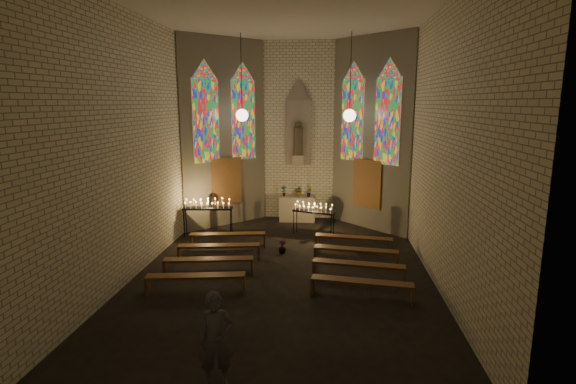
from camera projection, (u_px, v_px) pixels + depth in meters
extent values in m
plane|color=black|center=(284.00, 271.00, 12.62)|extent=(12.00, 12.00, 0.00)
cube|color=beige|center=(299.00, 132.00, 17.80)|extent=(8.00, 0.02, 7.00)
cube|color=beige|center=(241.00, 189.00, 6.08)|extent=(8.00, 0.02, 7.00)
cube|color=beige|center=(139.00, 145.00, 12.29)|extent=(0.02, 12.00, 7.00)
cube|color=beige|center=(438.00, 148.00, 11.59)|extent=(0.02, 12.00, 7.00)
cube|color=silver|center=(284.00, 7.00, 11.25)|extent=(8.00, 12.00, 0.01)
cube|color=beige|center=(223.00, 134.00, 16.82)|extent=(2.72, 2.72, 7.00)
cube|color=beige|center=(372.00, 135.00, 16.34)|extent=(2.72, 2.72, 7.00)
cube|color=#4C3F8C|center=(206.00, 121.00, 16.09)|extent=(0.78, 0.78, 3.00)
cube|color=#4C3F8C|center=(243.00, 120.00, 17.11)|extent=(0.78, 0.78, 3.00)
cube|color=#4C3F8C|center=(352.00, 120.00, 16.75)|extent=(0.78, 0.78, 3.00)
cube|color=#4C3F8C|center=(388.00, 122.00, 15.53)|extent=(0.78, 0.78, 3.00)
cube|color=brown|center=(227.00, 181.00, 17.04)|extent=(0.95, 0.95, 1.80)
cube|color=brown|center=(367.00, 184.00, 16.58)|extent=(0.95, 0.95, 1.80)
cube|color=gray|center=(299.00, 132.00, 17.72)|extent=(1.00, 0.12, 2.60)
cone|color=gray|center=(299.00, 89.00, 17.39)|extent=(1.00, 1.00, 0.80)
cube|color=#B3A692|center=(298.00, 160.00, 17.80)|extent=(0.45, 0.30, 0.40)
cylinder|color=#4F4736|center=(298.00, 141.00, 17.65)|extent=(0.36, 0.36, 1.10)
sphere|color=#4F4736|center=(298.00, 125.00, 17.52)|extent=(0.26, 0.26, 0.26)
sphere|color=white|center=(242.00, 115.00, 15.97)|extent=(0.44, 0.44, 0.44)
cylinder|color=black|center=(241.00, 75.00, 15.69)|extent=(0.02, 0.02, 2.80)
sphere|color=white|center=(350.00, 116.00, 15.64)|extent=(0.44, 0.44, 0.44)
cylinder|color=black|center=(351.00, 74.00, 15.36)|extent=(0.02, 0.02, 2.80)
cube|color=#B3A692|center=(297.00, 209.00, 17.85)|extent=(1.40, 0.60, 1.00)
imported|color=#4C723F|center=(284.00, 191.00, 17.77)|extent=(0.23, 0.16, 0.42)
imported|color=#4C723F|center=(299.00, 191.00, 17.80)|extent=(0.41, 0.36, 0.41)
imported|color=#4C723F|center=(309.00, 192.00, 17.65)|extent=(0.20, 0.17, 0.35)
imported|color=#4C723F|center=(282.00, 247.00, 14.06)|extent=(0.29, 0.29, 0.41)
cube|color=black|center=(208.00, 208.00, 15.73)|extent=(1.77, 0.56, 0.05)
cylinder|color=black|center=(184.00, 224.00, 15.67)|extent=(0.03, 0.03, 0.98)
cylinder|color=black|center=(231.00, 224.00, 15.67)|extent=(0.03, 0.03, 0.98)
cylinder|color=black|center=(186.00, 221.00, 15.99)|extent=(0.03, 0.03, 0.98)
cylinder|color=black|center=(232.00, 221.00, 15.99)|extent=(0.03, 0.03, 0.98)
cube|color=black|center=(314.00, 212.00, 15.83)|extent=(1.54, 0.83, 0.05)
cylinder|color=black|center=(294.00, 223.00, 16.07)|extent=(0.03, 0.03, 0.84)
cylinder|color=black|center=(331.00, 227.00, 15.50)|extent=(0.03, 0.03, 0.84)
cylinder|color=black|center=(297.00, 221.00, 16.32)|extent=(0.03, 0.03, 0.84)
cylinder|color=black|center=(334.00, 225.00, 15.76)|extent=(0.03, 0.03, 0.84)
cube|color=#563618|center=(228.00, 234.00, 14.61)|extent=(2.46, 0.69, 0.06)
cube|color=#563618|center=(191.00, 241.00, 14.59)|extent=(0.11, 0.35, 0.44)
cube|color=#563618|center=(264.00, 240.00, 14.72)|extent=(0.11, 0.35, 0.44)
cube|color=#563618|center=(354.00, 237.00, 14.25)|extent=(2.46, 0.69, 0.06)
cube|color=#563618|center=(317.00, 241.00, 14.57)|extent=(0.11, 0.35, 0.44)
cube|color=#563618|center=(392.00, 247.00, 14.03)|extent=(0.11, 0.35, 0.44)
cube|color=#563618|center=(219.00, 246.00, 13.44)|extent=(2.46, 0.69, 0.06)
cube|color=#563618|center=(179.00, 253.00, 13.42)|extent=(0.11, 0.35, 0.44)
cube|color=#563618|center=(259.00, 252.00, 13.55)|extent=(0.11, 0.35, 0.44)
cube|color=#563618|center=(356.00, 250.00, 13.08)|extent=(2.46, 0.69, 0.06)
cube|color=#563618|center=(316.00, 254.00, 13.40)|extent=(0.11, 0.35, 0.44)
cube|color=#563618|center=(397.00, 260.00, 12.86)|extent=(0.11, 0.35, 0.44)
cube|color=#563618|center=(208.00, 259.00, 12.27)|extent=(2.46, 0.69, 0.06)
cube|color=#563618|center=(165.00, 268.00, 12.24)|extent=(0.11, 0.35, 0.44)
cube|color=#563618|center=(252.00, 266.00, 12.37)|extent=(0.11, 0.35, 0.44)
cube|color=#563618|center=(359.00, 264.00, 11.91)|extent=(2.46, 0.69, 0.06)
cube|color=#563618|center=(314.00, 268.00, 12.22)|extent=(0.11, 0.35, 0.44)
cube|color=#563618|center=(404.00, 276.00, 11.68)|extent=(0.11, 0.35, 0.44)
cube|color=#563618|center=(196.00, 276.00, 11.09)|extent=(2.46, 0.69, 0.06)
cube|color=#563618|center=(148.00, 285.00, 11.07)|extent=(0.11, 0.35, 0.44)
cube|color=#563618|center=(244.00, 283.00, 11.20)|extent=(0.11, 0.35, 0.44)
cube|color=#563618|center=(362.00, 282.00, 10.74)|extent=(2.46, 0.69, 0.06)
cube|color=#563618|center=(313.00, 286.00, 11.05)|extent=(0.11, 0.35, 0.44)
cube|color=#563618|center=(413.00, 295.00, 10.51)|extent=(0.11, 0.35, 0.44)
imported|color=#43444C|center=(216.00, 340.00, 7.37)|extent=(0.68, 0.54, 1.64)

